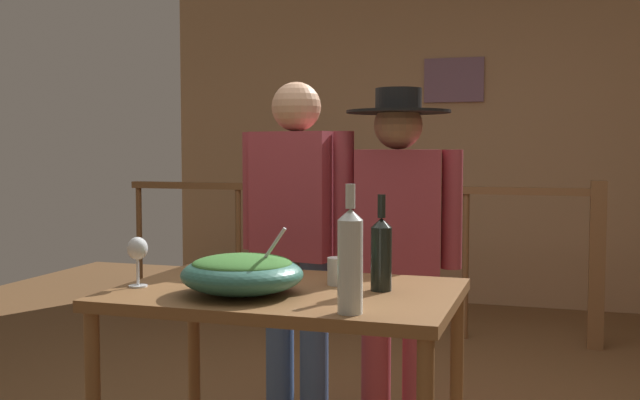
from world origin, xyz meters
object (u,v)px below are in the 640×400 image
at_px(person_standing_left, 297,229).
at_px(wine_glass, 137,251).
at_px(stair_railing, 425,234).
at_px(flat_screen_tv, 326,210).
at_px(tv_console, 327,272).
at_px(serving_table, 287,315).
at_px(framed_picture, 454,80).
at_px(wine_bottle_dark, 381,252).
at_px(mug_white, 339,271).
at_px(wine_bottle_clear, 350,259).
at_px(salad_bowl, 242,272).
at_px(person_standing_right, 397,237).

bearing_deg(person_standing_left, wine_glass, 82.74).
distance_m(stair_railing, flat_screen_tv, 1.30).
xyz_separation_m(stair_railing, wine_glass, (-0.54, -2.84, 0.24)).
relative_size(tv_console, serving_table, 0.77).
height_order(framed_picture, stair_railing, framed_picture).
height_order(framed_picture, person_standing_left, framed_picture).
height_order(serving_table, person_standing_left, person_standing_left).
bearing_deg(wine_bottle_dark, stair_railing, 96.27).
height_order(serving_table, mug_white, mug_white).
xyz_separation_m(wine_glass, mug_white, (0.66, 0.25, -0.08)).
relative_size(wine_bottle_clear, person_standing_left, 0.24).
relative_size(flat_screen_tv, wine_bottle_clear, 1.70).
bearing_deg(tv_console, wine_bottle_dark, -70.21).
distance_m(wine_bottle_clear, person_standing_left, 1.20).
xyz_separation_m(wine_bottle_dark, person_standing_left, (-0.55, 0.70, -0.01)).
bearing_deg(salad_bowl, stair_railing, 87.22).
xyz_separation_m(tv_console, salad_bowl, (0.84, -3.72, 0.64)).
xyz_separation_m(tv_console, wine_bottle_dark, (1.27, -3.53, 0.69)).
bearing_deg(mug_white, person_standing_left, 120.83).
bearing_deg(flat_screen_tv, wine_glass, -83.20).
xyz_separation_m(salad_bowl, wine_bottle_clear, (0.42, -0.18, 0.09)).
distance_m(wine_glass, wine_bottle_clear, 0.84).
relative_size(stair_railing, wine_bottle_dark, 10.49).
height_order(tv_console, flat_screen_tv, flat_screen_tv).
height_order(tv_console, salad_bowl, salad_bowl).
distance_m(serving_table, wine_bottle_dark, 0.40).
xyz_separation_m(flat_screen_tv, person_standing_left, (0.72, -2.80, 0.15)).
relative_size(wine_bottle_clear, wine_bottle_dark, 1.16).
bearing_deg(salad_bowl, person_standing_left, 97.79).
relative_size(stair_railing, wine_bottle_clear, 9.05).
xyz_separation_m(serving_table, wine_glass, (-0.51, -0.13, 0.22)).
distance_m(tv_console, person_standing_right, 3.13).
bearing_deg(flat_screen_tv, mug_white, -72.24).
bearing_deg(tv_console, serving_table, -75.19).
distance_m(serving_table, wine_glass, 0.57).
distance_m(framed_picture, serving_table, 4.05).
bearing_deg(wine_bottle_dark, serving_table, -168.83).
bearing_deg(salad_bowl, wine_bottle_clear, -22.76).
xyz_separation_m(framed_picture, person_standing_right, (0.17, -3.12, -0.95)).
height_order(serving_table, wine_bottle_dark, wine_bottle_dark).
bearing_deg(framed_picture, mug_white, -88.60).
height_order(stair_railing, person_standing_right, person_standing_right).
bearing_deg(person_standing_right, person_standing_left, -10.11).
height_order(framed_picture, person_standing_right, framed_picture).
distance_m(salad_bowl, wine_bottle_dark, 0.48).
relative_size(tv_console, wine_bottle_clear, 2.35).
bearing_deg(flat_screen_tv, person_standing_left, -75.60).
bearing_deg(salad_bowl, mug_white, 44.33).
bearing_deg(wine_bottle_clear, stair_railing, 95.34).
bearing_deg(wine_glass, framed_picture, 81.91).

